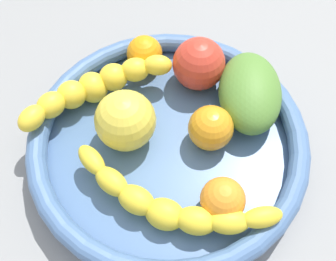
{
  "coord_description": "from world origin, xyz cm",
  "views": [
    {
      "loc": [
        20.84,
        -14.44,
        49.18
      ],
      "look_at": [
        0.0,
        0.0,
        8.35
      ],
      "focal_mm": 41.53,
      "sensor_mm": 36.0,
      "label": 1
    }
  ],
  "objects_px": {
    "fruit_bowl": "(168,142)",
    "tomato_red": "(199,64)",
    "apple_yellow": "(125,121)",
    "orange_front": "(222,200)",
    "banana_draped_left": "(168,204)",
    "mango_green": "(250,92)",
    "banana_draped_right": "(94,87)",
    "orange_mid_left": "(211,128)",
    "orange_mid_right": "(145,53)"
  },
  "relations": [
    {
      "from": "banana_draped_left",
      "to": "tomato_red",
      "type": "bearing_deg",
      "value": 133.12
    },
    {
      "from": "mango_green",
      "to": "apple_yellow",
      "type": "bearing_deg",
      "value": -107.53
    },
    {
      "from": "fruit_bowl",
      "to": "orange_mid_left",
      "type": "height_order",
      "value": "orange_mid_left"
    },
    {
      "from": "mango_green",
      "to": "tomato_red",
      "type": "height_order",
      "value": "tomato_red"
    },
    {
      "from": "banana_draped_left",
      "to": "banana_draped_right",
      "type": "relative_size",
      "value": 0.94
    },
    {
      "from": "banana_draped_right",
      "to": "apple_yellow",
      "type": "relative_size",
      "value": 2.91
    },
    {
      "from": "banana_draped_right",
      "to": "orange_mid_left",
      "type": "height_order",
      "value": "orange_mid_left"
    },
    {
      "from": "tomato_red",
      "to": "fruit_bowl",
      "type": "bearing_deg",
      "value": -56.97
    },
    {
      "from": "orange_mid_left",
      "to": "apple_yellow",
      "type": "distance_m",
      "value": 0.11
    },
    {
      "from": "orange_mid_left",
      "to": "tomato_red",
      "type": "relative_size",
      "value": 0.79
    },
    {
      "from": "orange_mid_right",
      "to": "mango_green",
      "type": "xyz_separation_m",
      "value": [
        0.14,
        0.07,
        0.01
      ]
    },
    {
      "from": "orange_front",
      "to": "apple_yellow",
      "type": "xyz_separation_m",
      "value": [
        -0.15,
        -0.04,
        0.01
      ]
    },
    {
      "from": "banana_draped_right",
      "to": "orange_mid_right",
      "type": "distance_m",
      "value": 0.09
    },
    {
      "from": "apple_yellow",
      "to": "mango_green",
      "type": "xyz_separation_m",
      "value": [
        0.05,
        0.16,
        -0.01
      ]
    },
    {
      "from": "banana_draped_left",
      "to": "orange_front",
      "type": "relative_size",
      "value": 4.06
    },
    {
      "from": "apple_yellow",
      "to": "mango_green",
      "type": "height_order",
      "value": "apple_yellow"
    },
    {
      "from": "fruit_bowl",
      "to": "tomato_red",
      "type": "height_order",
      "value": "tomato_red"
    },
    {
      "from": "apple_yellow",
      "to": "tomato_red",
      "type": "bearing_deg",
      "value": 100.0
    },
    {
      "from": "orange_mid_left",
      "to": "apple_yellow",
      "type": "xyz_separation_m",
      "value": [
        -0.06,
        -0.08,
        0.01
      ]
    },
    {
      "from": "banana_draped_left",
      "to": "orange_mid_left",
      "type": "relative_size",
      "value": 3.67
    },
    {
      "from": "banana_draped_right",
      "to": "tomato_red",
      "type": "distance_m",
      "value": 0.15
    },
    {
      "from": "orange_mid_left",
      "to": "apple_yellow",
      "type": "bearing_deg",
      "value": -127.21
    },
    {
      "from": "orange_mid_right",
      "to": "apple_yellow",
      "type": "xyz_separation_m",
      "value": [
        0.09,
        -0.09,
        0.01
      ]
    },
    {
      "from": "banana_draped_left",
      "to": "orange_mid_right",
      "type": "distance_m",
      "value": 0.23
    },
    {
      "from": "fruit_bowl",
      "to": "apple_yellow",
      "type": "relative_size",
      "value": 4.66
    },
    {
      "from": "fruit_bowl",
      "to": "banana_draped_right",
      "type": "height_order",
      "value": "banana_draped_right"
    },
    {
      "from": "apple_yellow",
      "to": "tomato_red",
      "type": "distance_m",
      "value": 0.13
    },
    {
      "from": "tomato_red",
      "to": "banana_draped_right",
      "type": "bearing_deg",
      "value": -110.47
    },
    {
      "from": "mango_green",
      "to": "banana_draped_left",
      "type": "bearing_deg",
      "value": -69.91
    },
    {
      "from": "banana_draped_left",
      "to": "apple_yellow",
      "type": "height_order",
      "value": "apple_yellow"
    },
    {
      "from": "orange_front",
      "to": "orange_mid_right",
      "type": "relative_size",
      "value": 1.01
    },
    {
      "from": "orange_front",
      "to": "apple_yellow",
      "type": "relative_size",
      "value": 0.68
    },
    {
      "from": "orange_front",
      "to": "orange_mid_left",
      "type": "xyz_separation_m",
      "value": [
        -0.08,
        0.05,
        0.0
      ]
    },
    {
      "from": "banana_draped_left",
      "to": "orange_mid_left",
      "type": "bearing_deg",
      "value": 116.8
    },
    {
      "from": "banana_draped_left",
      "to": "apple_yellow",
      "type": "bearing_deg",
      "value": 172.06
    },
    {
      "from": "banana_draped_left",
      "to": "tomato_red",
      "type": "height_order",
      "value": "tomato_red"
    },
    {
      "from": "banana_draped_right",
      "to": "apple_yellow",
      "type": "xyz_separation_m",
      "value": [
        0.07,
        0.0,
        0.01
      ]
    },
    {
      "from": "fruit_bowl",
      "to": "mango_green",
      "type": "distance_m",
      "value": 0.13
    },
    {
      "from": "banana_draped_left",
      "to": "orange_mid_right",
      "type": "bearing_deg",
      "value": 153.6
    },
    {
      "from": "orange_mid_left",
      "to": "apple_yellow",
      "type": "height_order",
      "value": "apple_yellow"
    },
    {
      "from": "orange_front",
      "to": "apple_yellow",
      "type": "height_order",
      "value": "apple_yellow"
    },
    {
      "from": "banana_draped_right",
      "to": "mango_green",
      "type": "xyz_separation_m",
      "value": [
        0.12,
        0.16,
        0.0
      ]
    },
    {
      "from": "orange_front",
      "to": "banana_draped_right",
      "type": "bearing_deg",
      "value": -169.35
    },
    {
      "from": "orange_front",
      "to": "banana_draped_left",
      "type": "bearing_deg",
      "value": -120.42
    },
    {
      "from": "fruit_bowl",
      "to": "apple_yellow",
      "type": "xyz_separation_m",
      "value": [
        -0.04,
        -0.04,
        0.04
      ]
    },
    {
      "from": "mango_green",
      "to": "tomato_red",
      "type": "xyz_separation_m",
      "value": [
        -0.07,
        -0.03,
        0.01
      ]
    },
    {
      "from": "orange_front",
      "to": "apple_yellow",
      "type": "distance_m",
      "value": 0.15
    },
    {
      "from": "banana_draped_right",
      "to": "apple_yellow",
      "type": "distance_m",
      "value": 0.07
    },
    {
      "from": "mango_green",
      "to": "banana_draped_right",
      "type": "bearing_deg",
      "value": -127.11
    },
    {
      "from": "fruit_bowl",
      "to": "tomato_red",
      "type": "relative_size",
      "value": 4.92
    }
  ]
}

